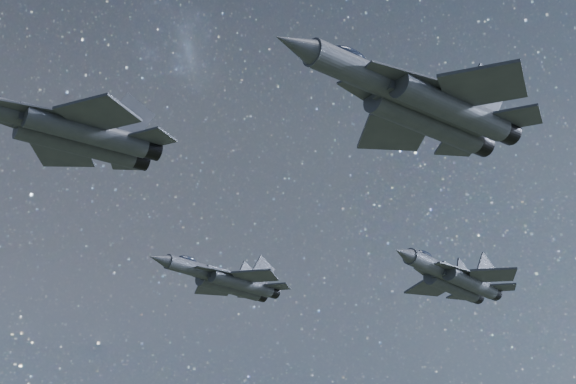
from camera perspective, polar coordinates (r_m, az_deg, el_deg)
jet_lead at (r=58.24m, az=-15.74°, el=4.34°), size 18.26×12.84×4.61m
jet_left at (r=83.51m, az=-4.44°, el=-6.24°), size 16.91×11.81×4.26m
jet_right at (r=49.80m, az=9.47°, el=6.26°), size 19.01×13.54×4.85m
jet_slot at (r=84.81m, az=11.73°, el=-6.04°), size 18.91×13.02×4.75m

